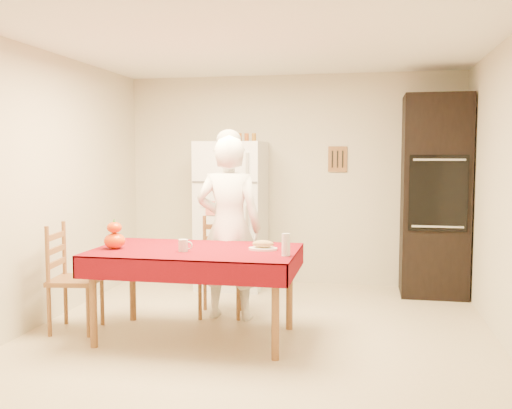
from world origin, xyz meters
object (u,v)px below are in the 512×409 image
(dining_table, at_px, (196,257))
(bread_plate, at_px, (263,249))
(seated_woman, at_px, (229,228))
(oven_cabinet, at_px, (435,196))
(coffee_mug, at_px, (183,245))
(refrigerator, at_px, (232,215))
(chair_left, at_px, (69,274))
(wine_glass, at_px, (286,245))
(pumpkin_lower, at_px, (115,241))
(chair_far, at_px, (222,262))

(dining_table, distance_m, bread_plate, 0.57)
(seated_woman, bearing_deg, oven_cabinet, -146.21)
(seated_woman, height_order, coffee_mug, seated_woman)
(refrigerator, relative_size, dining_table, 1.00)
(chair_left, bearing_deg, wine_glass, -102.41)
(oven_cabinet, distance_m, pumpkin_lower, 3.50)
(chair_left, bearing_deg, seated_woman, -70.80)
(oven_cabinet, relative_size, wine_glass, 12.50)
(coffee_mug, xyz_separation_m, bread_plate, (0.63, 0.20, -0.04))
(chair_far, xyz_separation_m, wine_glass, (0.77, -0.95, 0.34))
(dining_table, xyz_separation_m, wine_glass, (0.79, -0.17, 0.16))
(refrigerator, distance_m, chair_far, 1.20)
(dining_table, height_order, seated_woman, seated_woman)
(chair_far, height_order, coffee_mug, chair_far)
(coffee_mug, bearing_deg, refrigerator, 92.39)
(chair_far, relative_size, chair_left, 1.00)
(seated_woman, distance_m, wine_glass, 1.05)
(pumpkin_lower, bearing_deg, seated_woman, 43.20)
(chair_left, height_order, wine_glass, chair_left)
(pumpkin_lower, bearing_deg, wine_glass, -2.36)
(bread_plate, bearing_deg, chair_far, 127.31)
(chair_far, distance_m, chair_left, 1.42)
(pumpkin_lower, relative_size, wine_glass, 1.01)
(oven_cabinet, distance_m, wine_glass, 2.54)
(chair_left, distance_m, seated_woman, 1.49)
(seated_woman, bearing_deg, bread_plate, 127.24)
(chair_far, distance_m, bread_plate, 0.93)
(oven_cabinet, xyz_separation_m, seated_woman, (-2.00, -1.32, -0.24))
(pumpkin_lower, bearing_deg, chair_far, 52.05)
(wine_glass, bearing_deg, chair_far, 128.91)
(dining_table, relative_size, seated_woman, 0.98)
(coffee_mug, relative_size, wine_glass, 0.57)
(oven_cabinet, relative_size, bread_plate, 9.17)
(refrigerator, bearing_deg, pumpkin_lower, -104.54)
(bread_plate, bearing_deg, pumpkin_lower, -171.76)
(pumpkin_lower, xyz_separation_m, bread_plate, (1.24, 0.18, -0.06))
(dining_table, distance_m, chair_far, 0.80)
(wine_glass, bearing_deg, refrigerator, 114.15)
(dining_table, distance_m, chair_left, 1.18)
(oven_cabinet, height_order, wine_glass, oven_cabinet)
(chair_left, xyz_separation_m, pumpkin_lower, (0.49, -0.10, 0.32))
(refrigerator, height_order, coffee_mug, refrigerator)
(refrigerator, xyz_separation_m, coffee_mug, (0.09, -2.05, -0.04))
(chair_left, bearing_deg, coffee_mug, -104.14)
(chair_left, height_order, bread_plate, chair_left)
(coffee_mug, bearing_deg, bread_plate, 18.03)
(refrigerator, xyz_separation_m, pumpkin_lower, (-0.53, -2.03, -0.02))
(dining_table, height_order, chair_left, chair_left)
(dining_table, distance_m, pumpkin_lower, 0.70)
(chair_left, xyz_separation_m, seated_woman, (1.29, 0.66, 0.36))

